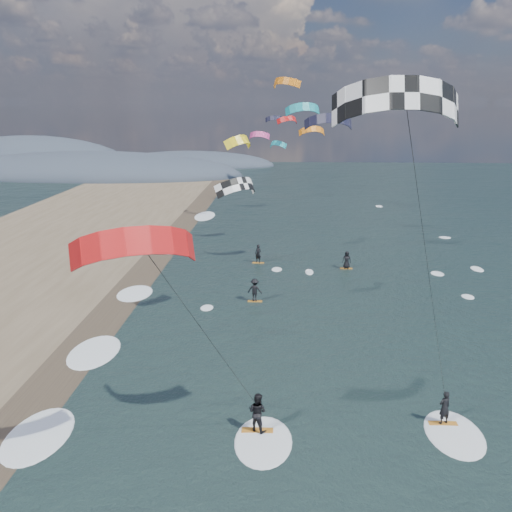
{
  "coord_description": "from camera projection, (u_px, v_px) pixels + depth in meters",
  "views": [
    {
      "loc": [
        0.41,
        -16.4,
        14.68
      ],
      "look_at": [
        -1.0,
        12.0,
        7.0
      ],
      "focal_mm": 40.0,
      "sensor_mm": 36.0,
      "label": 1
    }
  ],
  "objects": [
    {
      "name": "kitesurfer_near_b",
      "position": [
        184.0,
        311.0,
        20.29
      ],
      "size": [
        7.32,
        8.9,
        11.69
      ],
      "color": "#B87120",
      "rests_on": "ground"
    },
    {
      "name": "far_kitesurfers",
      "position": [
        282.0,
        274.0,
        47.46
      ],
      "size": [
        9.23,
        11.58,
        1.82
      ],
      "color": "#B87120",
      "rests_on": "ground"
    },
    {
      "name": "wet_sand_strip",
      "position": [
        45.0,
        392.0,
        29.88
      ],
      "size": [
        3.0,
        240.0,
        0.0
      ],
      "primitive_type": "cube",
      "color": "#382D23",
      "rests_on": "ground"
    },
    {
      "name": "kitesurfer_near_a",
      "position": [
        418.0,
        185.0,
        19.17
      ],
      "size": [
        7.62,
        8.23,
        15.92
      ],
      "color": "#B87120",
      "rests_on": "ground"
    },
    {
      "name": "shoreline_surf",
      "position": [
        96.0,
        354.0,
        34.4
      ],
      "size": [
        2.4,
        79.4,
        0.11
      ],
      "color": "white",
      "rests_on": "ground"
    },
    {
      "name": "coastal_hills",
      "position": [
        79.0,
        171.0,
        125.81
      ],
      "size": [
        80.0,
        41.0,
        15.0
      ],
      "color": "#3D4756",
      "rests_on": "ground"
    },
    {
      "name": "bg_kite_field",
      "position": [
        286.0,
        122.0,
        68.6
      ],
      "size": [
        11.16,
        73.33,
        10.08
      ],
      "color": "orange",
      "rests_on": "ground"
    }
  ]
}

